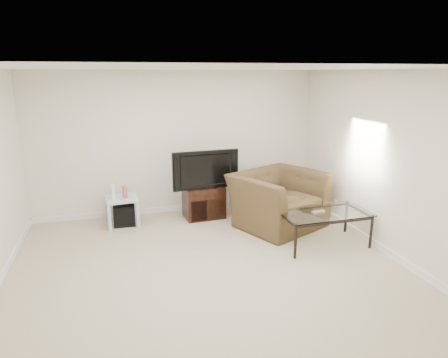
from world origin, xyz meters
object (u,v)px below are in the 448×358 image
object	(u,v)px
subwoofer	(124,214)
recliner	(279,191)
side_table	(122,211)
tv_stand	(204,202)
television	(204,168)
coffee_table	(323,228)

from	to	relation	value
subwoofer	recliner	distance (m)	2.59
side_table	subwoofer	distance (m)	0.08
tv_stand	television	bearing A→B (deg)	-90.00
coffee_table	recliner	bearing A→B (deg)	110.81
tv_stand	recliner	distance (m)	1.34
subwoofer	recliner	bearing A→B (deg)	-16.43
subwoofer	recliner	xyz separation A→B (m)	(2.45, -0.72, 0.42)
tv_stand	television	world-z (taller)	television
tv_stand	coffee_table	size ratio (longest dim) A/B	0.52
recliner	coffee_table	bearing A→B (deg)	-94.12
television	coffee_table	xyz separation A→B (m)	(1.43, -1.55, -0.63)
tv_stand	recliner	xyz separation A→B (m)	(1.09, -0.70, 0.31)
tv_stand	television	size ratio (longest dim) A/B	0.64
side_table	recliner	size ratio (longest dim) A/B	0.37
tv_stand	subwoofer	world-z (taller)	tv_stand
side_table	television	bearing A→B (deg)	-1.15
tv_stand	coffee_table	xyz separation A→B (m)	(1.43, -1.58, -0.03)
tv_stand	side_table	size ratio (longest dim) A/B	1.34
tv_stand	side_table	distance (m)	1.38
coffee_table	side_table	bearing A→B (deg)	150.64
side_table	recliner	distance (m)	2.60
television	subwoofer	bearing A→B (deg)	174.63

